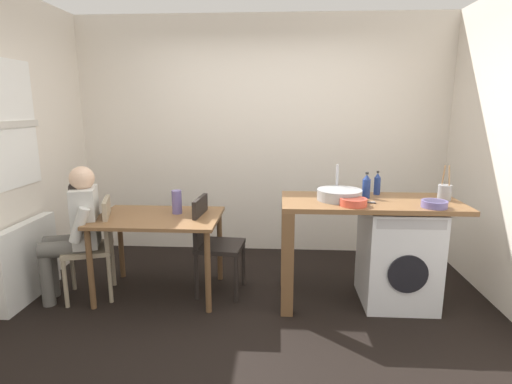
# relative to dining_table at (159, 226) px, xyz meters

# --- Properties ---
(ground_plane) EXTENTS (5.46, 5.46, 0.00)m
(ground_plane) POSITION_rel_dining_table_xyz_m (0.87, -0.47, -0.64)
(ground_plane) COLOR black
(wall_back) EXTENTS (4.60, 0.10, 2.70)m
(wall_back) POSITION_rel_dining_table_xyz_m (0.87, 1.28, 0.71)
(wall_back) COLOR silver
(wall_back) RESTS_ON ground_plane
(radiator) EXTENTS (0.10, 0.80, 0.70)m
(radiator) POSITION_rel_dining_table_xyz_m (-1.15, -0.17, -0.29)
(radiator) COLOR white
(radiator) RESTS_ON ground_plane
(dining_table) EXTENTS (1.10, 0.76, 0.74)m
(dining_table) POSITION_rel_dining_table_xyz_m (0.00, 0.00, 0.00)
(dining_table) COLOR brown
(dining_table) RESTS_ON ground_plane
(chair_person_seat) EXTENTS (0.51, 0.51, 0.90)m
(chair_person_seat) POSITION_rel_dining_table_xyz_m (-0.55, -0.08, -0.14)
(chair_person_seat) COLOR gray
(chair_person_seat) RESTS_ON ground_plane
(chair_opposite) EXTENTS (0.43, 0.43, 0.90)m
(chair_opposite) POSITION_rel_dining_table_xyz_m (0.48, 0.06, -0.14)
(chair_opposite) COLOR black
(chair_opposite) RESTS_ON ground_plane
(seated_person) EXTENTS (0.56, 0.54, 1.20)m
(seated_person) POSITION_rel_dining_table_xyz_m (-0.70, -0.13, 0.03)
(seated_person) COLOR #595651
(seated_person) RESTS_ON ground_plane
(kitchen_counter) EXTENTS (1.50, 0.68, 0.92)m
(kitchen_counter) POSITION_rel_dining_table_xyz_m (1.65, -0.04, 0.12)
(kitchen_counter) COLOR brown
(kitchen_counter) RESTS_ON ground_plane
(washing_machine) EXTENTS (0.60, 0.61, 0.86)m
(washing_machine) POSITION_rel_dining_table_xyz_m (2.12, -0.04, -0.21)
(washing_machine) COLOR silver
(washing_machine) RESTS_ON ground_plane
(sink_basin) EXTENTS (0.38, 0.38, 0.09)m
(sink_basin) POSITION_rel_dining_table_xyz_m (1.60, -0.04, 0.32)
(sink_basin) COLOR #9EA0A5
(sink_basin) RESTS_ON kitchen_counter
(tap) EXTENTS (0.02, 0.02, 0.28)m
(tap) POSITION_rel_dining_table_xyz_m (1.60, 0.14, 0.42)
(tap) COLOR #B2B2B7
(tap) RESTS_ON kitchen_counter
(bottle_tall_green) EXTENTS (0.07, 0.07, 0.23)m
(bottle_tall_green) POSITION_rel_dining_table_xyz_m (1.84, 0.06, 0.38)
(bottle_tall_green) COLOR navy
(bottle_tall_green) RESTS_ON kitchen_counter
(bottle_squat_brown) EXTENTS (0.06, 0.06, 0.22)m
(bottle_squat_brown) POSITION_rel_dining_table_xyz_m (1.96, 0.20, 0.37)
(bottle_squat_brown) COLOR navy
(bottle_squat_brown) RESTS_ON kitchen_counter
(mixing_bowl) EXTENTS (0.22, 0.22, 0.06)m
(mixing_bowl) POSITION_rel_dining_table_xyz_m (1.68, -0.24, 0.31)
(mixing_bowl) COLOR #D84C38
(mixing_bowl) RESTS_ON kitchen_counter
(utensil_crock) EXTENTS (0.11, 0.11, 0.30)m
(utensil_crock) POSITION_rel_dining_table_xyz_m (2.49, 0.01, 0.35)
(utensil_crock) COLOR gray
(utensil_crock) RESTS_ON kitchen_counter
(colander) EXTENTS (0.20, 0.20, 0.06)m
(colander) POSITION_rel_dining_table_xyz_m (2.31, -0.26, 0.31)
(colander) COLOR slate
(colander) RESTS_ON kitchen_counter
(vase) EXTENTS (0.09, 0.09, 0.22)m
(vase) POSITION_rel_dining_table_xyz_m (0.15, 0.10, 0.20)
(vase) COLOR slate
(vase) RESTS_ON dining_table
(scissors) EXTENTS (0.15, 0.06, 0.01)m
(scissors) POSITION_rel_dining_table_xyz_m (1.81, -0.14, 0.28)
(scissors) COLOR #B2B2B7
(scissors) RESTS_ON kitchen_counter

